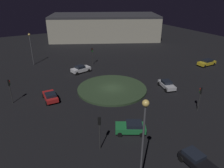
{
  "coord_description": "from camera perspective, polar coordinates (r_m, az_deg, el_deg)",
  "views": [
    {
      "loc": [
        -30.77,
        16.32,
        16.89
      ],
      "look_at": [
        0.0,
        0.0,
        1.11
      ],
      "focal_mm": 34.16,
      "sensor_mm": 36.0,
      "label": 1
    }
  ],
  "objects": [
    {
      "name": "traffic_light_northwest",
      "position": [
        23.74,
        -3.36,
        -11.39
      ],
      "size": [
        0.4,
        0.37,
        4.27
      ],
      "rotation": [
        0.0,
        0.0,
        -0.57
      ],
      "color": "#2D2D2D",
      "rests_on": "ground_plane"
    },
    {
      "name": "car_green",
      "position": [
        27.63,
        5.16,
        -11.45
      ],
      "size": [
        3.46,
        4.24,
        1.47
      ],
      "rotation": [
        0.0,
        0.0,
        1.07
      ],
      "color": "#1E7238",
      "rests_on": "ground_plane"
    },
    {
      "name": "car_silver",
      "position": [
        40.21,
        14.44,
        -0.11
      ],
      "size": [
        4.37,
        2.79,
        1.44
      ],
      "rotation": [
        0.0,
        0.0,
        2.89
      ],
      "color": "silver",
      "rests_on": "ground_plane"
    },
    {
      "name": "ground_plane",
      "position": [
        38.71,
        -0.0,
        -1.5
      ],
      "size": [
        117.91,
        117.91,
        0.0
      ],
      "primitive_type": "plane",
      "color": "black"
    },
    {
      "name": "streetlamp_northeast",
      "position": [
        53.42,
        -20.93,
        9.83
      ],
      "size": [
        0.52,
        0.52,
        7.46
      ],
      "color": "#4C4C51",
      "rests_on": "ground_plane"
    },
    {
      "name": "traffic_light_southwest",
      "position": [
        33.67,
        22.54,
        -2.59
      ],
      "size": [
        0.4,
        0.37,
        3.76
      ],
      "rotation": [
        0.0,
        0.0,
        0.58
      ],
      "color": "#2D2D2D",
      "rests_on": "ground_plane"
    },
    {
      "name": "traffic_light_north",
      "position": [
        36.66,
        -25.72,
        -0.67
      ],
      "size": [
        0.34,
        0.38,
        4.03
      ],
      "rotation": [
        0.0,
        0.0,
        -1.76
      ],
      "color": "#2D2D2D",
      "rests_on": "ground_plane"
    },
    {
      "name": "store_building",
      "position": [
        78.69,
        -2.01,
        15.09
      ],
      "size": [
        29.83,
        40.26,
        8.42
      ],
      "rotation": [
        0.0,
        0.0,
        7.42
      ],
      "color": "#ADA893",
      "rests_on": "ground_plane"
    },
    {
      "name": "car_yellow",
      "position": [
        55.39,
        24.04,
        5.3
      ],
      "size": [
        2.19,
        4.63,
        1.45
      ],
      "rotation": [
        0.0,
        0.0,
        1.61
      ],
      "color": "gold",
      "rests_on": "ground_plane"
    },
    {
      "name": "car_white",
      "position": [
        46.83,
        -8.38,
        4.0
      ],
      "size": [
        2.71,
        4.4,
        1.54
      ],
      "rotation": [
        0.0,
        0.0,
        -1.37
      ],
      "color": "white",
      "rests_on": "ground_plane"
    },
    {
      "name": "roundabout_island",
      "position": [
        38.63,
        -0.0,
        -1.27
      ],
      "size": [
        12.49,
        12.49,
        0.35
      ],
      "primitive_type": "cylinder",
      "color": "#2D4228",
      "rests_on": "ground_plane"
    },
    {
      "name": "car_black",
      "position": [
        24.76,
        21.86,
        -18.56
      ],
      "size": [
        3.94,
        2.1,
        1.36
      ],
      "rotation": [
        0.0,
        0.0,
        3.16
      ],
      "color": "black",
      "rests_on": "ground_plane"
    },
    {
      "name": "car_red",
      "position": [
        36.21,
        -16.18,
        -3.2
      ],
      "size": [
        3.97,
        2.11,
        1.37
      ],
      "rotation": [
        0.0,
        0.0,
        -0.02
      ],
      "color": "red",
      "rests_on": "ground_plane"
    },
    {
      "name": "traffic_light_east",
      "position": [
        50.8,
        -5.33,
        8.3
      ],
      "size": [
        0.38,
        0.33,
        4.09
      ],
      "rotation": [
        0.0,
        0.0,
        2.98
      ],
      "color": "#2D2D2D",
      "rests_on": "ground_plane"
    },
    {
      "name": "streetlamp_west",
      "position": [
        18.07,
        8.46,
        -12.36
      ],
      "size": [
        0.58,
        0.58,
        9.08
      ],
      "color": "#4C4C51",
      "rests_on": "ground_plane"
    }
  ]
}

